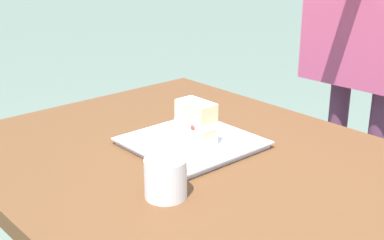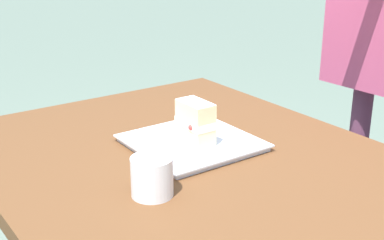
{
  "view_description": "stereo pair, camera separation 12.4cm",
  "coord_description": "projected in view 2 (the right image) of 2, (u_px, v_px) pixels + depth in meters",
  "views": [
    {
      "loc": [
        0.73,
        -0.73,
        1.24
      ],
      "look_at": [
        -0.15,
        0.04,
        0.82
      ],
      "focal_mm": 49.28,
      "sensor_mm": 36.0,
      "label": 1
    },
    {
      "loc": [
        0.8,
        -0.63,
        1.24
      ],
      "look_at": [
        -0.15,
        0.04,
        0.82
      ],
      "focal_mm": 49.28,
      "sensor_mm": 36.0,
      "label": 2
    }
  ],
  "objects": [
    {
      "name": "cake_slice",
      "position": [
        196.0,
        122.0,
        1.23
      ],
      "size": [
        0.1,
        0.06,
        0.1
      ],
      "color": "beige",
      "rests_on": "dessert_plate"
    },
    {
      "name": "patio_table",
      "position": [
        217.0,
        218.0,
        1.16
      ],
      "size": [
        1.28,
        0.86,
        0.76
      ],
      "color": "brown",
      "rests_on": "ground"
    },
    {
      "name": "dessert_plate",
      "position": [
        192.0,
        143.0,
        1.26
      ],
      "size": [
        0.28,
        0.28,
        0.02
      ],
      "color": "white",
      "rests_on": "patio_table"
    },
    {
      "name": "coffee_cup",
      "position": [
        152.0,
        176.0,
        1.02
      ],
      "size": [
        0.08,
        0.08,
        0.08
      ],
      "color": "white",
      "rests_on": "patio_table"
    },
    {
      "name": "dessert_fork",
      "position": [
        193.0,
        112.0,
        1.49
      ],
      "size": [
        0.13,
        0.13,
        0.01
      ],
      "color": "silver",
      "rests_on": "patio_table"
    }
  ]
}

